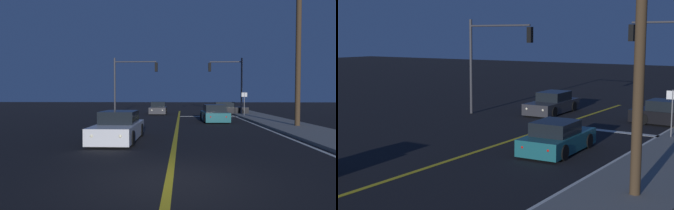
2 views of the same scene
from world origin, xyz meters
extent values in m
plane|color=black|center=(0.00, 0.00, 0.00)|extent=(160.00, 160.00, 0.00)
cube|color=slate|center=(7.33, 11.58, 0.07)|extent=(3.20, 41.68, 0.15)
cube|color=gold|center=(0.00, 11.58, 0.01)|extent=(0.20, 39.37, 0.01)
cube|color=silver|center=(5.48, 11.58, 0.01)|extent=(0.16, 39.37, 0.01)
cube|color=silver|center=(2.86, 21.66, 0.01)|extent=(5.73, 0.50, 0.01)
cube|color=black|center=(5.21, 25.24, 0.44)|extent=(4.43, 1.97, 0.68)
cube|color=black|center=(4.94, 25.25, 1.04)|extent=(2.06, 1.64, 0.60)
cylinder|color=black|center=(6.59, 26.05, 0.32)|extent=(0.65, 0.24, 0.64)
cylinder|color=black|center=(6.53, 24.34, 0.32)|extent=(0.65, 0.24, 0.64)
cylinder|color=black|center=(3.88, 26.14, 0.32)|extent=(0.65, 0.24, 0.64)
cylinder|color=black|center=(3.82, 24.43, 0.32)|extent=(0.65, 0.24, 0.64)
sphere|color=#FFF4CC|center=(7.35, 25.74, 0.52)|extent=(0.18, 0.18, 0.18)
sphere|color=#FFF4CC|center=(7.31, 24.60, 0.52)|extent=(0.18, 0.18, 0.18)
sphere|color=red|center=(3.09, 25.88, 0.52)|extent=(0.14, 0.14, 0.14)
sphere|color=red|center=(3.05, 24.74, 0.52)|extent=(0.14, 0.14, 0.14)
cube|color=#2D2D33|center=(-2.33, 25.43, 0.44)|extent=(1.89, 4.70, 0.68)
cube|color=black|center=(-2.33, 25.71, 1.04)|extent=(1.57, 2.18, 0.60)
cylinder|color=black|center=(-1.46, 24.01, 0.32)|extent=(0.24, 0.65, 0.64)
cylinder|color=black|center=(-3.11, 23.96, 0.32)|extent=(0.24, 0.65, 0.64)
cylinder|color=black|center=(-1.54, 26.89, 0.32)|extent=(0.24, 0.65, 0.64)
cylinder|color=black|center=(-3.19, 26.85, 0.32)|extent=(0.24, 0.65, 0.64)
sphere|color=#FFF4CC|center=(-1.72, 23.18, 0.52)|extent=(0.18, 0.18, 0.18)
sphere|color=#FFF4CC|center=(-2.81, 23.15, 0.52)|extent=(0.18, 0.18, 0.18)
sphere|color=red|center=(-1.84, 27.72, 0.52)|extent=(0.14, 0.14, 0.14)
sphere|color=red|center=(-2.93, 27.69, 0.52)|extent=(0.14, 0.14, 0.14)
cube|color=#195960|center=(2.85, 16.17, 0.44)|extent=(1.96, 4.24, 0.68)
cube|color=black|center=(2.85, 15.92, 1.04)|extent=(1.63, 1.98, 0.60)
cylinder|color=black|center=(1.95, 17.44, 0.32)|extent=(0.24, 0.65, 0.64)
cylinder|color=black|center=(3.64, 17.50, 0.32)|extent=(0.24, 0.65, 0.64)
cylinder|color=black|center=(2.05, 14.85, 0.32)|extent=(0.24, 0.65, 0.64)
cylinder|color=black|center=(3.74, 14.91, 0.32)|extent=(0.24, 0.65, 0.64)
sphere|color=#FFF4CC|center=(2.21, 18.18, 0.52)|extent=(0.18, 0.18, 0.18)
sphere|color=#FFF4CC|center=(3.33, 18.22, 0.52)|extent=(0.18, 0.18, 0.18)
sphere|color=red|center=(2.36, 14.12, 0.52)|extent=(0.14, 0.14, 0.14)
sphere|color=red|center=(3.48, 14.16, 0.52)|extent=(0.14, 0.14, 0.14)
cube|color=silver|center=(-2.60, 6.19, 0.44)|extent=(1.81, 4.56, 0.68)
cube|color=black|center=(-2.60, 6.47, 1.04)|extent=(1.55, 2.10, 0.60)
cylinder|color=black|center=(-1.75, 4.79, 0.32)|extent=(0.22, 0.64, 0.64)
cylinder|color=black|center=(-3.42, 4.78, 0.32)|extent=(0.22, 0.64, 0.64)
cylinder|color=black|center=(-1.77, 7.61, 0.32)|extent=(0.22, 0.64, 0.64)
cylinder|color=black|center=(-3.44, 7.60, 0.32)|extent=(0.22, 0.64, 0.64)
sphere|color=#FFF4CC|center=(-2.03, 3.98, 0.52)|extent=(0.18, 0.18, 0.18)
sphere|color=#FFF4CC|center=(-3.13, 3.97, 0.52)|extent=(0.18, 0.18, 0.18)
sphere|color=red|center=(-2.06, 8.42, 0.52)|extent=(0.14, 0.14, 0.14)
sphere|color=red|center=(-3.16, 8.42, 0.52)|extent=(0.14, 0.14, 0.14)
cylinder|color=#38383D|center=(6.53, 23.96, 2.98)|extent=(0.18, 0.18, 5.95)
cylinder|color=#38383D|center=(4.86, 23.96, 5.55)|extent=(3.33, 0.12, 0.12)
cube|color=black|center=(3.20, 23.96, 5.00)|extent=(0.28, 0.28, 0.90)
sphere|color=red|center=(3.20, 23.96, 5.27)|extent=(0.22, 0.22, 0.22)
sphere|color=#4C2D05|center=(3.20, 23.96, 5.00)|extent=(0.22, 0.22, 0.22)
sphere|color=#0A3814|center=(3.20, 23.96, 4.73)|extent=(0.22, 0.22, 0.22)
cylinder|color=#38383D|center=(-6.53, 22.56, 2.93)|extent=(0.18, 0.18, 5.85)
cylinder|color=#38383D|center=(-4.41, 22.56, 5.45)|extent=(4.24, 0.12, 0.12)
cube|color=black|center=(-2.29, 22.56, 4.90)|extent=(0.28, 0.28, 0.90)
sphere|color=red|center=(-2.29, 22.56, 5.17)|extent=(0.22, 0.22, 0.22)
sphere|color=#4C2D05|center=(-2.29, 22.56, 4.90)|extent=(0.22, 0.22, 0.22)
sphere|color=#0A3814|center=(-2.29, 22.56, 4.63)|extent=(0.22, 0.22, 0.22)
cylinder|color=#42301E|center=(7.63, 11.90, 4.95)|extent=(0.32, 0.32, 9.90)
cylinder|color=slate|center=(6.23, 21.16, 1.19)|extent=(0.06, 0.06, 2.37)
cube|color=white|center=(6.23, 21.16, 2.12)|extent=(0.56, 0.13, 0.40)
camera|label=1|loc=(0.31, -7.06, 2.08)|focal=31.43mm
camera|label=2|loc=(12.26, -2.29, 4.86)|focal=53.32mm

